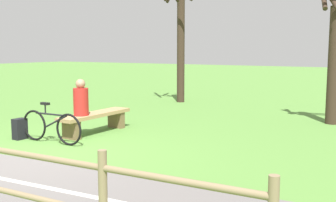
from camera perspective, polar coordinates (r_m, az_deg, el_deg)
name	(u,v)px	position (r m, az deg, el deg)	size (l,w,h in m)	color
ground_plane	(33,156)	(7.83, -18.29, -7.28)	(80.00, 80.00, 0.00)	#548438
bench	(95,119)	(9.50, -10.11, -2.43)	(2.02, 0.48, 0.47)	#A88456
person_seated	(81,100)	(9.10, -12.06, 0.19)	(0.33, 0.33, 0.80)	#B2231E
bicycle	(51,126)	(8.70, -16.00, -3.42)	(0.10, 1.60, 0.83)	black
backpack	(20,129)	(9.30, -20.00, -3.70)	(0.28, 0.25, 0.44)	black
tree_mid_field	(179,42)	(14.70, 1.60, 8.18)	(1.45, 1.79, 4.31)	#38281E
tree_far_left	(336,53)	(11.17, 22.39, 6.27)	(1.01, 1.25, 4.13)	#38281E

